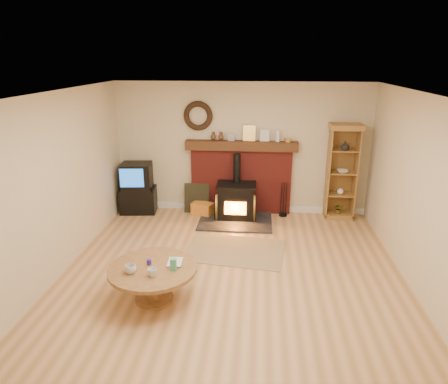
# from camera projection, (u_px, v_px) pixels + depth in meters

# --- Properties ---
(ground) EXTENTS (5.50, 5.50, 0.00)m
(ground) POSITION_uv_depth(u_px,v_px,m) (231.00, 279.00, 5.75)
(ground) COLOR #AD7D48
(ground) RESTS_ON ground
(room_shell) EXTENTS (5.02, 5.52, 2.61)m
(room_shell) POSITION_uv_depth(u_px,v_px,m) (231.00, 162.00, 5.29)
(room_shell) COLOR beige
(room_shell) RESTS_ON ground
(chimney_breast) EXTENTS (2.20, 0.22, 1.78)m
(chimney_breast) POSITION_uv_depth(u_px,v_px,m) (241.00, 174.00, 8.01)
(chimney_breast) COLOR maroon
(chimney_breast) RESTS_ON ground
(wood_stove) EXTENTS (1.40, 1.00, 1.27)m
(wood_stove) POSITION_uv_depth(u_px,v_px,m) (236.00, 202.00, 7.79)
(wood_stove) COLOR black
(wood_stove) RESTS_ON ground
(area_rug) EXTENTS (1.72, 1.29, 0.01)m
(area_rug) POSITION_uv_depth(u_px,v_px,m) (234.00, 250.00, 6.60)
(area_rug) COLOR olive
(area_rug) RESTS_ON ground
(tv_unit) EXTENTS (0.75, 0.56, 1.03)m
(tv_unit) POSITION_uv_depth(u_px,v_px,m) (138.00, 189.00, 8.10)
(tv_unit) COLOR black
(tv_unit) RESTS_ON ground
(curio_cabinet) EXTENTS (0.60, 0.43, 1.86)m
(curio_cabinet) POSITION_uv_depth(u_px,v_px,m) (341.00, 172.00, 7.69)
(curio_cabinet) COLOR olive
(curio_cabinet) RESTS_ON ground
(firelog_box) EXTENTS (0.48, 0.40, 0.26)m
(firelog_box) POSITION_uv_depth(u_px,v_px,m) (203.00, 209.00, 8.04)
(firelog_box) COLOR yellow
(firelog_box) RESTS_ON ground
(leaning_painting) EXTENTS (0.51, 0.14, 0.60)m
(leaning_painting) POSITION_uv_depth(u_px,v_px,m) (197.00, 198.00, 8.13)
(leaning_painting) COLOR black
(leaning_painting) RESTS_ON ground
(fire_tools) EXTENTS (0.16, 0.16, 0.70)m
(fire_tools) POSITION_uv_depth(u_px,v_px,m) (283.00, 210.00, 7.99)
(fire_tools) COLOR black
(fire_tools) RESTS_ON ground
(coffee_table) EXTENTS (1.15, 1.15, 0.64)m
(coffee_table) POSITION_uv_depth(u_px,v_px,m) (153.00, 273.00, 5.14)
(coffee_table) COLOR brown
(coffee_table) RESTS_ON ground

